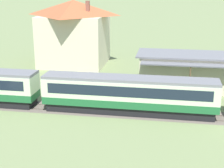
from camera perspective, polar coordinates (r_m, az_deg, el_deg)
passenger_train at (r=36.26m, az=3.25°, el=-1.57°), size 97.38×2.86×3.94m
railway_track at (r=36.95m, az=4.28°, el=-4.83°), size 142.13×3.60×0.04m
station_building at (r=45.61m, az=12.59°, el=2.13°), size 13.33×7.20×4.59m
station_house_terracotta_roof at (r=57.55m, az=-6.30°, el=8.64°), size 11.05×10.78×10.57m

